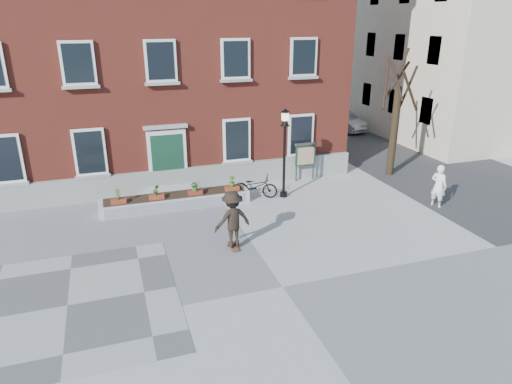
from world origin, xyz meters
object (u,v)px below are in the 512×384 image
object	(u,v)px
bystander	(439,186)
lamp_post	(285,141)
notice_board	(305,155)
skateboarder	(233,219)
bicycle	(255,186)
parked_car	(343,121)

from	to	relation	value
bystander	lamp_post	size ratio (longest dim) A/B	0.47
notice_board	skateboarder	xyz separation A→B (m)	(-5.24, -5.69, -0.19)
bicycle	parked_car	size ratio (longest dim) A/B	0.50
bystander	skateboarder	size ratio (longest dim) A/B	0.88
notice_board	lamp_post	bearing A→B (deg)	-136.15
parked_car	bystander	world-z (taller)	bystander
lamp_post	skateboarder	distance (m)	5.45
notice_board	skateboarder	size ratio (longest dim) A/B	0.90
parked_car	bystander	xyz separation A→B (m)	(-3.03, -13.79, 0.26)
bicycle	notice_board	distance (m)	3.40
bystander	skateboarder	xyz separation A→B (m)	(-9.14, -0.89, 0.16)
lamp_post	skateboarder	xyz separation A→B (m)	(-3.45, -3.96, -1.47)
parked_car	lamp_post	world-z (taller)	lamp_post
notice_board	skateboarder	distance (m)	7.74
lamp_post	skateboarder	world-z (taller)	lamp_post
bicycle	bystander	bearing A→B (deg)	-90.81
parked_car	bystander	size ratio (longest dim) A/B	2.16
bicycle	skateboarder	world-z (taller)	skateboarder
bicycle	lamp_post	distance (m)	2.38
lamp_post	parked_car	bearing A→B (deg)	50.84
bicycle	parked_car	xyz separation A→B (m)	(9.94, 10.38, 0.14)
parked_car	lamp_post	xyz separation A→B (m)	(-8.73, -10.72, 1.89)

